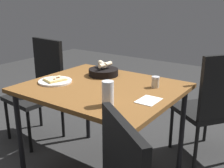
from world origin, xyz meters
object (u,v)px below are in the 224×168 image
Objects in this scene: pizza_plate at (55,81)px; beer_glass at (108,95)px; dining_table at (102,94)px; pepper_shaker at (155,83)px; chair_near at (212,103)px; chair_far at (40,85)px; bread_basket at (103,71)px.

beer_glass is at bearing 76.05° from pizza_plate.
dining_table is 13.56× the size of pepper_shaker.
pepper_shaker is 0.62m from chair_near.
pizza_plate is at bearing 60.39° from chair_far.
dining_table is at bearing -60.07° from pepper_shaker.
chair_far is at bearing -71.87° from chair_near.
bread_basket is 0.77m from chair_far.
pizza_plate is 0.74m from pepper_shaker.
dining_table is 0.92m from chair_far.
chair_far is (0.49, -1.51, 0.01)m from chair_near.
chair_far is (-0.18, -0.89, -0.14)m from dining_table.
dining_table is at bearing -137.77° from beer_glass.
bread_basket is at bearing -94.42° from pepper_shaker.
chair_near reaches higher than pizza_plate.
pizza_plate is at bearing -49.88° from chair_near.
pepper_shaker is at bearing 170.71° from beer_glass.
chair_near is at bearing 130.12° from pizza_plate.
beer_glass is 0.47m from pepper_shaker.
pepper_shaker is at bearing 90.30° from chair_far.
beer_glass is at bearing -20.69° from chair_near.
pizza_plate is 3.13× the size of pepper_shaker.
chair_near reaches higher than pepper_shaker.
chair_far is (0.01, -1.22, -0.24)m from pepper_shaker.
pepper_shaker is at bearing 115.38° from pizza_plate.
pepper_shaker reaches higher than dining_table.
beer_glass is at bearing 42.23° from dining_table.
pepper_shaker is 0.08× the size of chair_far.
dining_table is 0.40m from beer_glass.
chair_near reaches higher than dining_table.
bread_basket is (-0.23, -0.16, 0.10)m from dining_table.
chair_far is (-0.31, -0.55, -0.21)m from pizza_plate.
dining_table is at bearing 110.69° from pizza_plate.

